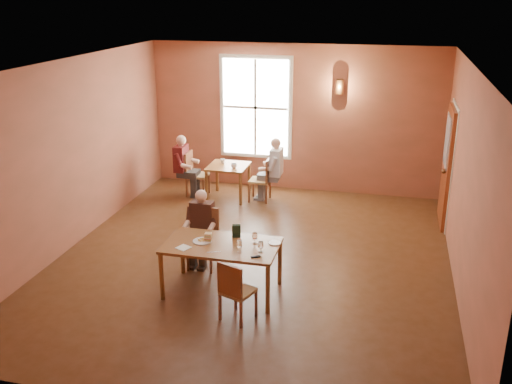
% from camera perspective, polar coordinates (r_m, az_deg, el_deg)
% --- Properties ---
extents(ground, '(6.00, 7.00, 0.01)m').
position_cam_1_polar(ground, '(9.00, -0.30, -6.73)').
color(ground, brown).
rests_on(ground, ground).
extents(wall_back, '(6.00, 0.04, 3.00)m').
position_cam_1_polar(wall_back, '(11.76, 3.84, 7.33)').
color(wall_back, brown).
rests_on(wall_back, ground).
extents(wall_front, '(6.00, 0.04, 3.00)m').
position_cam_1_polar(wall_front, '(5.36, -9.50, -8.39)').
color(wall_front, brown).
rests_on(wall_front, ground).
extents(wall_left, '(0.04, 7.00, 3.00)m').
position_cam_1_polar(wall_left, '(9.59, -18.03, 3.57)').
color(wall_left, brown).
rests_on(wall_left, ground).
extents(wall_right, '(0.04, 7.00, 3.00)m').
position_cam_1_polar(wall_right, '(8.28, 20.27, 0.83)').
color(wall_right, brown).
rests_on(wall_right, ground).
extents(ceiling, '(6.00, 7.00, 0.04)m').
position_cam_1_polar(ceiling, '(8.13, -0.34, 12.59)').
color(ceiling, white).
rests_on(ceiling, wall_back).
extents(window, '(1.36, 0.10, 1.96)m').
position_cam_1_polar(window, '(11.83, -0.04, 8.44)').
color(window, white).
rests_on(window, wall_back).
extents(door, '(0.12, 1.04, 2.10)m').
position_cam_1_polar(door, '(10.59, 18.48, 2.44)').
color(door, maroon).
rests_on(door, ground).
extents(wall_sconce, '(0.16, 0.16, 0.28)m').
position_cam_1_polar(wall_sconce, '(11.42, 8.35, 10.37)').
color(wall_sconce, brown).
rests_on(wall_sconce, wall_back).
extents(main_table, '(1.55, 0.87, 0.72)m').
position_cam_1_polar(main_table, '(7.95, -3.40, -7.61)').
color(main_table, brown).
rests_on(main_table, ground).
extents(chair_diner_main, '(0.40, 0.40, 0.91)m').
position_cam_1_polar(chair_diner_main, '(8.61, -5.35, -4.77)').
color(chair_diner_main, '#50301B').
rests_on(chair_diner_main, ground).
extents(diner_main, '(0.45, 0.45, 1.12)m').
position_cam_1_polar(diner_main, '(8.54, -5.44, -4.18)').
color(diner_main, black).
rests_on(diner_main, ground).
extents(chair_empty, '(0.47, 0.47, 0.83)m').
position_cam_1_polar(chair_empty, '(7.30, -1.82, -9.75)').
color(chair_empty, brown).
rests_on(chair_empty, ground).
extents(plate_food, '(0.33, 0.33, 0.03)m').
position_cam_1_polar(plate_food, '(7.87, -5.41, -4.87)').
color(plate_food, white).
rests_on(plate_food, main_table).
extents(sandwich, '(0.10, 0.09, 0.11)m').
position_cam_1_polar(sandwich, '(7.86, -4.81, -4.61)').
color(sandwich, tan).
rests_on(sandwich, main_table).
extents(goblet_a, '(0.07, 0.07, 0.17)m').
position_cam_1_polar(goblet_a, '(7.76, -0.12, -4.61)').
color(goblet_a, white).
rests_on(goblet_a, main_table).
extents(goblet_b, '(0.08, 0.08, 0.17)m').
position_cam_1_polar(goblet_b, '(7.51, 0.48, -5.49)').
color(goblet_b, silver).
rests_on(goblet_b, main_table).
extents(goblet_c, '(0.08, 0.08, 0.19)m').
position_cam_1_polar(goblet_c, '(7.51, -1.69, -5.40)').
color(goblet_c, white).
rests_on(goblet_c, main_table).
extents(menu_stand, '(0.13, 0.09, 0.19)m').
position_cam_1_polar(menu_stand, '(7.95, -1.98, -3.93)').
color(menu_stand, black).
rests_on(menu_stand, main_table).
extents(knife, '(0.18, 0.08, 0.00)m').
position_cam_1_polar(knife, '(7.57, -4.24, -6.01)').
color(knife, white).
rests_on(knife, main_table).
extents(napkin, '(0.22, 0.22, 0.01)m').
position_cam_1_polar(napkin, '(7.73, -7.27, -5.54)').
color(napkin, white).
rests_on(napkin, main_table).
extents(side_plate, '(0.22, 0.22, 0.01)m').
position_cam_1_polar(side_plate, '(7.80, 1.89, -5.11)').
color(side_plate, white).
rests_on(side_plate, main_table).
extents(sunglasses, '(0.13, 0.09, 0.02)m').
position_cam_1_polar(sunglasses, '(7.41, -0.04, -6.49)').
color(sunglasses, black).
rests_on(sunglasses, main_table).
extents(second_table, '(0.77, 0.77, 0.68)m').
position_cam_1_polar(second_table, '(11.49, -2.78, 1.05)').
color(second_table, brown).
rests_on(second_table, ground).
extents(chair_diner_white, '(0.39, 0.39, 0.87)m').
position_cam_1_polar(chair_diner_white, '(11.30, 0.38, 1.26)').
color(chair_diner_white, brown).
rests_on(chair_diner_white, ground).
extents(diner_white, '(0.49, 0.49, 1.23)m').
position_cam_1_polar(diner_white, '(11.24, 0.53, 2.12)').
color(diner_white, white).
rests_on(diner_white, ground).
extents(chair_diner_maroon, '(0.40, 0.40, 0.90)m').
position_cam_1_polar(chair_diner_maroon, '(11.64, -5.86, 1.80)').
color(chair_diner_maroon, '#5C3316').
rests_on(chair_diner_maroon, ground).
extents(diner_maroon, '(0.49, 0.49, 1.22)m').
position_cam_1_polar(diner_maroon, '(11.61, -6.03, 2.56)').
color(diner_maroon, '#58171D').
rests_on(diner_maroon, ground).
extents(cup_a, '(0.13, 0.13, 0.09)m').
position_cam_1_polar(cup_a, '(11.20, -2.22, 2.64)').
color(cup_a, white).
rests_on(cup_a, second_table).
extents(cup_b, '(0.12, 0.12, 0.09)m').
position_cam_1_polar(cup_b, '(11.53, -3.36, 3.11)').
color(cup_b, silver).
rests_on(cup_b, second_table).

